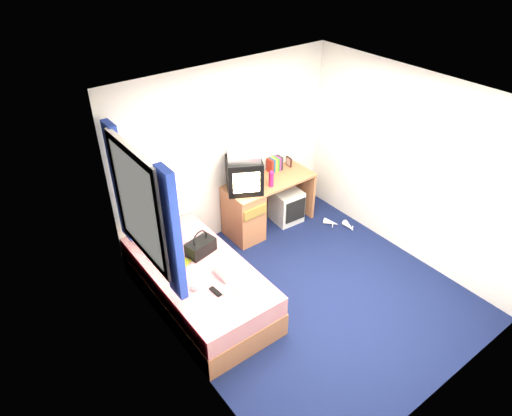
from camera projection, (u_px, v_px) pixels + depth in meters
ground at (309, 295)px, 5.48m from camera, size 3.40×3.40×0.00m
room_shell at (319, 192)px, 4.68m from camera, size 3.40×3.40×3.40m
bed at (199, 284)px, 5.24m from camera, size 1.01×2.00×0.54m
pillow at (157, 229)px, 5.59m from camera, size 0.50×0.33×0.11m
desk at (253, 207)px, 6.32m from camera, size 1.30×0.55×0.75m
storage_cube at (286, 206)px, 6.65m from camera, size 0.42×0.42×0.49m
crt_tv at (244, 175)px, 5.93m from camera, size 0.60×0.59×0.45m
vcr at (244, 156)px, 5.79m from camera, size 0.51×0.47×0.08m
book_row at (275, 164)px, 6.44m from camera, size 0.20×0.13×0.20m
picture_frame at (289, 162)px, 6.57m from camera, size 0.03×0.12×0.14m
pink_water_bottle at (271, 179)px, 6.08m from camera, size 0.08×0.08×0.21m
aerosol_can at (257, 175)px, 6.19m from camera, size 0.06×0.06×0.20m
handbag at (201, 247)px, 5.24m from camera, size 0.37×0.25×0.31m
towel at (231, 269)px, 4.98m from camera, size 0.31×0.26×0.10m
magazine at (176, 262)px, 5.14m from camera, size 0.32×0.35×0.01m
water_bottle at (197, 282)px, 4.83m from camera, size 0.20×0.18×0.07m
colour_swatch_fan at (232, 291)px, 4.76m from camera, size 0.22×0.06×0.01m
remote_control at (215, 291)px, 4.75m from camera, size 0.06×0.16×0.02m
window_assembly at (142, 206)px, 4.51m from camera, size 0.11×1.42×1.40m
white_heels at (340, 224)px, 6.61m from camera, size 0.29×0.45×0.09m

